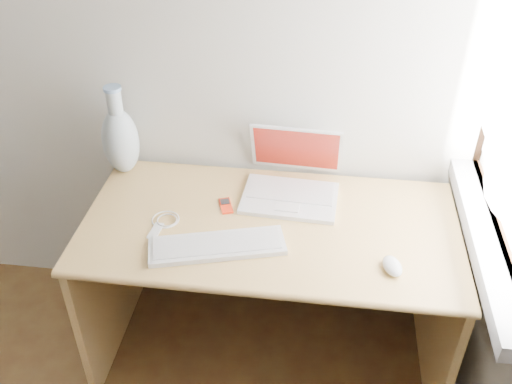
# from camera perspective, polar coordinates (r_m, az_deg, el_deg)

# --- Properties ---
(back_wall) EXTENTS (3.50, 0.04, 2.60)m
(back_wall) POSITION_cam_1_polar(r_m,az_deg,el_deg) (2.38, -21.98, 15.74)
(back_wall) COLOR beige
(back_wall) RESTS_ON floor
(desk) EXTENTS (1.36, 0.68, 0.72)m
(desk) POSITION_cam_1_polar(r_m,az_deg,el_deg) (2.27, 1.57, -5.89)
(desk) COLOR tan
(desk) RESTS_ON floor
(laptop) EXTENTS (0.37, 0.31, 0.24)m
(laptop) POSITION_cam_1_polar(r_m,az_deg,el_deg) (2.19, 3.53, 1.09)
(laptop) COLOR white
(laptop) RESTS_ON desk
(external_keyboard) EXTENTS (0.49, 0.26, 0.02)m
(external_keyboard) POSITION_cam_1_polar(r_m,az_deg,el_deg) (1.96, -3.91, -5.37)
(external_keyboard) COLOR white
(external_keyboard) RESTS_ON desk
(mouse) EXTENTS (0.08, 0.11, 0.03)m
(mouse) POSITION_cam_1_polar(r_m,az_deg,el_deg) (1.93, 13.48, -7.21)
(mouse) COLOR white
(mouse) RESTS_ON desk
(ipod) EXTENTS (0.07, 0.10, 0.01)m
(ipod) POSITION_cam_1_polar(r_m,az_deg,el_deg) (2.15, -3.03, -1.38)
(ipod) COLOR red
(ipod) RESTS_ON desk
(cable_coil) EXTENTS (0.12, 0.12, 0.01)m
(cable_coil) POSITION_cam_1_polar(r_m,az_deg,el_deg) (2.11, -9.03, -2.73)
(cable_coil) COLOR white
(cable_coil) RESTS_ON desk
(remote) EXTENTS (0.04, 0.09, 0.01)m
(remote) POSITION_cam_1_polar(r_m,az_deg,el_deg) (2.06, -10.02, -3.85)
(remote) COLOR white
(remote) RESTS_ON desk
(vase) EXTENTS (0.15, 0.15, 0.38)m
(vase) POSITION_cam_1_polar(r_m,az_deg,el_deg) (2.33, -13.42, 5.22)
(vase) COLOR silver
(vase) RESTS_ON desk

